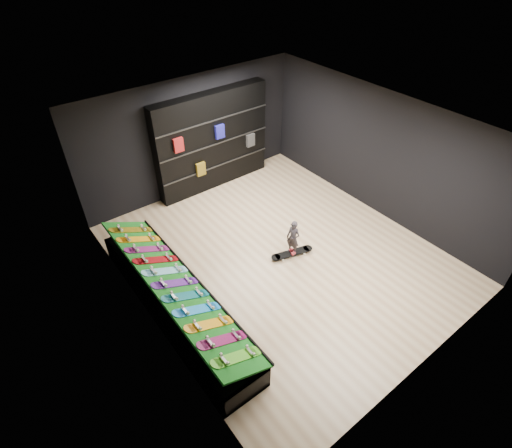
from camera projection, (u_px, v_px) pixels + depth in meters
floor at (279, 255)px, 8.82m from camera, size 6.00×7.00×0.01m
ceiling at (286, 129)px, 6.94m from camera, size 6.00×7.00×0.01m
wall_back at (192, 136)px, 10.04m from camera, size 6.00×0.02×3.00m
wall_front at (441, 311)px, 5.72m from camera, size 6.00×0.02×3.00m
wall_left at (141, 265)px, 6.45m from camera, size 0.02×7.00×3.00m
wall_right at (380, 154)px, 9.31m from camera, size 0.02×7.00×3.00m
display_rack at (176, 302)px, 7.45m from camera, size 0.90×4.50×0.50m
turf_ramp at (175, 284)px, 7.18m from camera, size 0.92×4.50×0.46m
back_shelving at (212, 141)px, 10.30m from camera, size 3.20×0.37×2.56m
floor_skateboard at (292, 254)px, 8.78m from camera, size 1.00×0.47×0.09m
child at (293, 244)px, 8.60m from camera, size 0.18×0.22×0.50m
display_board_0 at (237, 357)px, 6.00m from camera, size 0.93×0.22×0.50m
display_board_1 at (223, 340)px, 6.23m from camera, size 0.93×0.22×0.50m
display_board_2 at (210, 324)px, 6.47m from camera, size 0.93×0.22×0.50m
display_board_3 at (197, 310)px, 6.70m from camera, size 0.93×0.22×0.50m
display_board_4 at (186, 296)px, 6.94m from camera, size 0.93×0.22×0.50m
display_board_5 at (175, 283)px, 7.17m from camera, size 0.93×0.22×0.50m
display_board_6 at (165, 271)px, 7.41m from camera, size 0.93×0.22×0.50m
display_board_7 at (156, 260)px, 7.64m from camera, size 0.93×0.22×0.50m
display_board_8 at (147, 249)px, 7.88m from camera, size 0.93×0.22×0.50m
display_board_9 at (139, 239)px, 8.11m from camera, size 0.93×0.22×0.50m
display_board_10 at (131, 230)px, 8.35m from camera, size 0.93×0.22×0.50m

